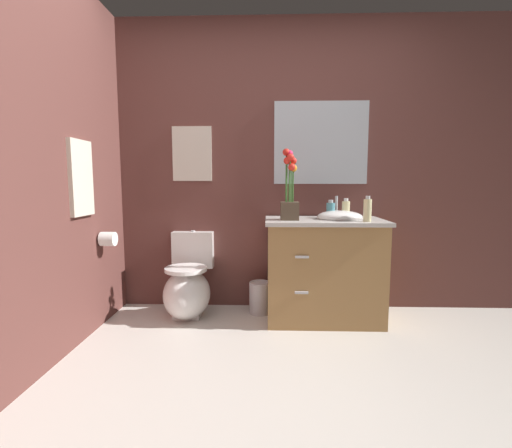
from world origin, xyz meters
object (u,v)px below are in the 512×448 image
Objects in this scene: flower_vase at (290,195)px; soap_bottle at (331,210)px; vanity_cabinet at (324,268)px; hand_wash_bottle at (367,210)px; lotion_bottle at (346,209)px; toilet_paper_roll at (108,239)px; trash_bin at (260,297)px; wall_mirror at (321,143)px; toilet at (188,287)px; wall_poster at (192,154)px; hanging_towel at (81,178)px.

flower_vase is 0.39m from soap_bottle.
vanity_cabinet is 0.59m from hand_wash_bottle.
lotion_bottle is 1.91m from toilet_paper_roll.
trash_bin is (-0.71, 0.00, -0.76)m from lotion_bottle.
flower_vase is at bearing 4.76° from toilet_paper_roll.
wall_mirror is at bearing 135.54° from lotion_bottle.
wall_mirror is at bearing 13.50° from toilet.
hand_wash_bottle is at bearing 0.37° from toilet_paper_roll.
soap_bottle is 0.55× the size of trash_bin.
vanity_cabinet is at bearing -11.92° from trash_bin.
soap_bottle is 0.93× the size of lotion_bottle.
flower_vase is at bearing -129.08° from wall_mirror.
wall_poster is 0.90× the size of hanging_towel.
wall_mirror reaches higher than flower_vase.
wall_mirror is at bearing 123.13° from hand_wash_bottle.
wall_poster is (-1.18, 0.21, 0.47)m from soap_bottle.
hand_wash_bottle is 2.06m from hanging_towel.
vanity_cabinet is at bearing -149.91° from lotion_bottle.
vanity_cabinet is 2.13× the size of wall_poster.
hand_wash_bottle is at bearing -68.39° from lotion_bottle.
toilet is at bearing 174.54° from flower_vase.
wall_mirror is 1.54× the size of hanging_towel.
lotion_bottle is 1.40m from wall_poster.
lotion_bottle is 0.35× the size of wall_poster.
flower_vase is 0.69× the size of wall_mirror.
wall_mirror is (-0.00, 0.29, 1.03)m from vanity_cabinet.
flower_vase is at bearing -161.11° from lotion_bottle.
wall_poster is (-0.83, 0.35, 0.34)m from flower_vase.
trash_bin is (-0.81, 0.27, -0.77)m from hand_wash_bottle.
wall_mirror is at bearing 90.55° from vanity_cabinet.
wall_mirror is at bearing 0.00° from wall_poster.
hand_wash_bottle is 0.41× the size of wall_poster.
flower_vase reaches higher than toilet_paper_roll.
lotion_bottle is 0.85× the size of hand_wash_bottle.
wall_mirror reaches higher than vanity_cabinet.
hanging_towel is at bearing -164.62° from lotion_bottle.
vanity_cabinet reaches higher than trash_bin.
toilet_paper_roll is at bearing -164.59° from wall_mirror.
toilet is 6.27× the size of toilet_paper_roll.
lotion_bottle is at bearing 30.09° from vanity_cabinet.
hanging_towel is at bearing -102.30° from toilet_paper_roll.
lotion_bottle is (0.47, 0.16, -0.12)m from flower_vase.
hand_wash_bottle is 0.76m from wall_mirror.
toilet is 1.14m from flower_vase.
wall_mirror is at bearing 15.41° from toilet_paper_roll.
soap_bottle is 1.77m from toilet_paper_roll.
toilet is at bearing 178.65° from vanity_cabinet.
wall_poster is 0.97m from hanging_towel.
wall_mirror is (-0.19, 0.19, 0.56)m from lotion_bottle.
toilet is 1.13m from vanity_cabinet.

